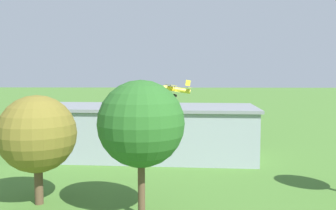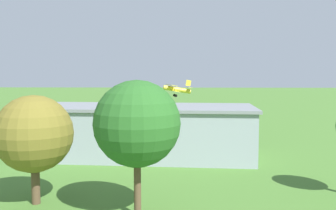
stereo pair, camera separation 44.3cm
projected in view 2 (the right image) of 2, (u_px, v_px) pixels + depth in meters
ground_plane at (164, 117)px, 85.17m from camera, size 400.00×400.00×0.00m
hangar at (142, 131)px, 44.12m from camera, size 27.54×12.22×6.20m
biplane at (176, 89)px, 81.28m from camera, size 7.26×8.51×3.85m
car_yellow at (43, 136)px, 53.51m from camera, size 2.05×4.25×1.64m
person_crossing_taxiway at (211, 132)px, 57.86m from camera, size 0.40×0.40×1.58m
person_near_hangar_door at (132, 130)px, 59.72m from camera, size 0.43×0.43×1.57m
person_beside_truck at (225, 133)px, 56.66m from camera, size 0.47×0.47×1.71m
person_at_fence_line at (233, 136)px, 54.04m from camera, size 0.54×0.54×1.61m
person_walking_on_apron at (231, 131)px, 58.14m from camera, size 0.54×0.54×1.73m
tree_by_windsock at (137, 124)px, 24.97m from camera, size 6.06×6.06×9.62m
tree_behind_hangar_left at (34, 134)px, 27.53m from camera, size 5.91×5.91×8.43m
windsock at (115, 94)px, 92.43m from camera, size 1.25×1.42×5.85m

